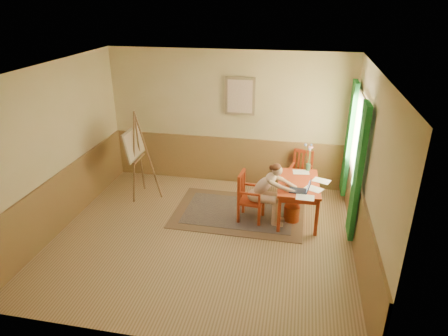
% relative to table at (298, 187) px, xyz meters
% --- Properties ---
extents(room, '(5.04, 4.54, 2.84)m').
position_rel_table_xyz_m(room, '(-1.52, -0.93, 0.77)').
color(room, tan).
rests_on(room, ground).
extents(wainscot, '(5.00, 4.50, 1.00)m').
position_rel_table_xyz_m(wainscot, '(-1.52, -0.14, -0.13)').
color(wainscot, '#A27B45').
rests_on(wainscot, room).
extents(window, '(0.12, 2.01, 2.20)m').
position_rel_table_xyz_m(window, '(0.90, 0.17, 0.71)').
color(window, white).
rests_on(window, room).
extents(wall_portrait, '(0.60, 0.05, 0.76)m').
position_rel_table_xyz_m(wall_portrait, '(-1.27, 1.27, 1.27)').
color(wall_portrait, '#957C58').
rests_on(wall_portrait, room).
extents(rug, '(2.41, 1.62, 0.02)m').
position_rel_table_xyz_m(rug, '(-1.06, -0.04, -0.62)').
color(rug, '#8C7251').
rests_on(rug, room).
extents(table, '(0.78, 1.24, 0.72)m').
position_rel_table_xyz_m(table, '(0.00, 0.00, 0.00)').
color(table, '#BA4320').
rests_on(table, room).
extents(chair_left, '(0.46, 0.44, 0.92)m').
position_rel_table_xyz_m(chair_left, '(-0.85, -0.24, -0.17)').
color(chair_left, '#BA4320').
rests_on(chair_left, room).
extents(chair_back, '(0.49, 0.50, 0.91)m').
position_rel_table_xyz_m(chair_back, '(0.04, 0.97, -0.17)').
color(chair_back, '#BA4320').
rests_on(chair_back, room).
extents(figure, '(0.87, 0.40, 1.15)m').
position_rel_table_xyz_m(figure, '(-0.53, -0.27, 0.01)').
color(figure, beige).
rests_on(figure, room).
extents(laptop, '(0.36, 0.23, 0.21)m').
position_rel_table_xyz_m(laptop, '(0.06, -0.36, 0.13)').
color(laptop, '#1E2338').
rests_on(laptop, table).
extents(papers, '(0.70, 1.24, 0.00)m').
position_rel_table_xyz_m(papers, '(0.20, -0.06, 0.09)').
color(papers, white).
rests_on(papers, table).
extents(vase, '(0.19, 0.27, 0.52)m').
position_rel_table_xyz_m(vase, '(0.16, 0.56, 0.33)').
color(vase, '#3F724C').
rests_on(vase, table).
extents(wastebasket, '(0.31, 0.31, 0.30)m').
position_rel_table_xyz_m(wastebasket, '(-0.08, -0.13, -0.48)').
color(wastebasket, '#C44B22').
rests_on(wastebasket, room).
extents(easel, '(0.59, 0.78, 1.77)m').
position_rel_table_xyz_m(easel, '(-3.15, 0.27, 0.42)').
color(easel, olive).
rests_on(easel, room).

